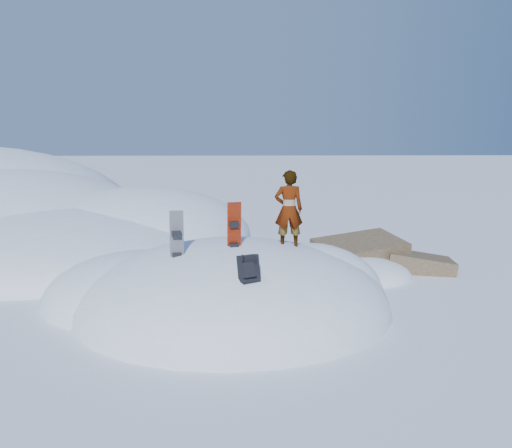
{
  "coord_description": "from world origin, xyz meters",
  "views": [
    {
      "loc": [
        0.28,
        -10.57,
        3.97
      ],
      "look_at": [
        0.53,
        0.3,
        1.85
      ],
      "focal_mm": 35.0,
      "sensor_mm": 36.0,
      "label": 1
    }
  ],
  "objects_px": {
    "snowboard_red": "(234,238)",
    "backpack": "(249,268)",
    "snowboard_dark": "(177,247)",
    "person": "(289,209)"
  },
  "relations": [
    {
      "from": "snowboard_red",
      "to": "backpack",
      "type": "relative_size",
      "value": 2.7
    },
    {
      "from": "snowboard_red",
      "to": "backpack",
      "type": "height_order",
      "value": "snowboard_red"
    },
    {
      "from": "backpack",
      "to": "person",
      "type": "distance_m",
      "value": 2.32
    },
    {
      "from": "snowboard_red",
      "to": "snowboard_dark",
      "type": "relative_size",
      "value": 1.04
    },
    {
      "from": "snowboard_dark",
      "to": "backpack",
      "type": "height_order",
      "value": "snowboard_dark"
    },
    {
      "from": "backpack",
      "to": "snowboard_red",
      "type": "bearing_deg",
      "value": 78.5
    },
    {
      "from": "snowboard_red",
      "to": "backpack",
      "type": "distance_m",
      "value": 1.53
    },
    {
      "from": "snowboard_red",
      "to": "snowboard_dark",
      "type": "distance_m",
      "value": 1.22
    },
    {
      "from": "snowboard_red",
      "to": "backpack",
      "type": "bearing_deg",
      "value": -89.91
    },
    {
      "from": "person",
      "to": "snowboard_dark",
      "type": "bearing_deg",
      "value": 17.95
    }
  ]
}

